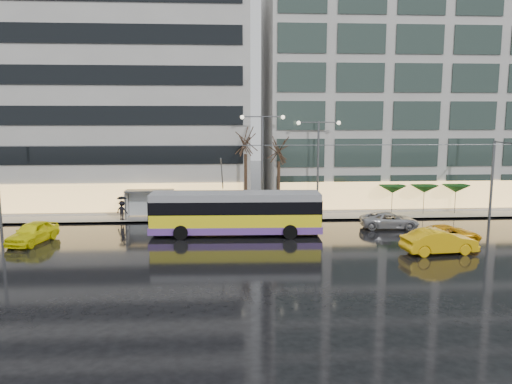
{
  "coord_description": "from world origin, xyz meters",
  "views": [
    {
      "loc": [
        -1.49,
        -33.38,
        9.01
      ],
      "look_at": [
        1.04,
        5.0,
        3.22
      ],
      "focal_mm": 35.0,
      "sensor_mm": 36.0,
      "label": 1
    }
  ],
  "objects": [
    {
      "name": "bus_shelter",
      "position": [
        -8.38,
        10.69,
        1.96
      ],
      "size": [
        4.2,
        1.6,
        2.51
      ],
      "color": "#595B60",
      "rests_on": "sidewalk"
    },
    {
      "name": "sedan_silver",
      "position": [
        12.04,
        5.74,
        0.66
      ],
      "size": [
        4.87,
        2.49,
        1.31
      ],
      "primitive_type": "imported",
      "rotation": [
        0.0,
        0.0,
        1.5
      ],
      "color": "#9E9EA2",
      "rests_on": "ground"
    },
    {
      "name": "building_left",
      "position": [
        -16.0,
        19.0,
        11.15
      ],
      "size": [
        34.0,
        14.0,
        22.0
      ],
      "primitive_type": "cube",
      "color": "#A29F9A",
      "rests_on": "sidewalk"
    },
    {
      "name": "trolleybus",
      "position": [
        -0.58,
        4.15,
        1.63
      ],
      "size": [
        13.05,
        5.26,
        6.01
      ],
      "color": "yellow",
      "rests_on": "ground"
    },
    {
      "name": "street_lamp_near",
      "position": [
        2.0,
        10.8,
        5.99
      ],
      "size": [
        3.96,
        0.36,
        9.03
      ],
      "color": "#595B60",
      "rests_on": "sidewalk"
    },
    {
      "name": "ground",
      "position": [
        0.0,
        0.0,
        0.0
      ],
      "size": [
        140.0,
        140.0,
        0.0
      ],
      "primitive_type": "plane",
      "color": "black",
      "rests_on": "ground"
    },
    {
      "name": "building_right",
      "position": [
        19.0,
        19.0,
        12.65
      ],
      "size": [
        32.0,
        14.0,
        25.0
      ],
      "primitive_type": "cube",
      "color": "#A29F9A",
      "rests_on": "sidewalk"
    },
    {
      "name": "catenary",
      "position": [
        1.0,
        7.94,
        4.25
      ],
      "size": [
        42.24,
        5.12,
        7.0
      ],
      "color": "#595B60",
      "rests_on": "ground"
    },
    {
      "name": "kerb",
      "position": [
        2.0,
        9.05,
        0.07
      ],
      "size": [
        80.0,
        0.1,
        0.15
      ],
      "primitive_type": "cube",
      "color": "slate",
      "rests_on": "ground"
    },
    {
      "name": "parasol_c",
      "position": [
        20.0,
        11.0,
        2.45
      ],
      "size": [
        2.5,
        2.5,
        2.65
      ],
      "color": "#595B60",
      "rests_on": "sidewalk"
    },
    {
      "name": "tree_b",
      "position": [
        3.5,
        11.2,
        6.4
      ],
      "size": [
        3.2,
        3.2,
        7.7
      ],
      "color": "black",
      "rests_on": "sidewalk"
    },
    {
      "name": "pedestrian_c",
      "position": [
        -10.29,
        9.78,
        1.26
      ],
      "size": [
        1.25,
        1.1,
        2.11
      ],
      "color": "black",
      "rests_on": "sidewalk"
    },
    {
      "name": "parasol_b",
      "position": [
        17.0,
        11.0,
        2.45
      ],
      "size": [
        2.5,
        2.5,
        2.65
      ],
      "color": "#595B60",
      "rests_on": "sidewalk"
    },
    {
      "name": "pedestrian_a",
      "position": [
        -4.76,
        9.54,
        1.57
      ],
      "size": [
        1.08,
        1.1,
        2.19
      ],
      "color": "black",
      "rests_on": "sidewalk"
    },
    {
      "name": "parasol_a",
      "position": [
        14.0,
        11.0,
        2.45
      ],
      "size": [
        2.5,
        2.5,
        2.65
      ],
      "color": "#595B60",
      "rests_on": "sidewalk"
    },
    {
      "name": "pedestrian_b",
      "position": [
        -6.28,
        10.41,
        1.04
      ],
      "size": [
        1.05,
        0.94,
        1.79
      ],
      "color": "black",
      "rests_on": "sidewalk"
    },
    {
      "name": "street_lamp_far",
      "position": [
        7.0,
        10.8,
        5.71
      ],
      "size": [
        3.96,
        0.36,
        8.53
      ],
      "color": "#595B60",
      "rests_on": "sidewalk"
    },
    {
      "name": "taxi_c",
      "position": [
        14.62,
        0.67,
        0.66
      ],
      "size": [
        5.04,
        2.85,
        1.33
      ],
      "primitive_type": "imported",
      "rotation": [
        0.0,
        0.0,
        1.71
      ],
      "color": "#FFB20D",
      "rests_on": "ground"
    },
    {
      "name": "sidewalk",
      "position": [
        2.0,
        14.0,
        0.07
      ],
      "size": [
        80.0,
        10.0,
        0.15
      ],
      "primitive_type": "cube",
      "color": "gray",
      "rests_on": "ground"
    },
    {
      "name": "taxi_a",
      "position": [
        -15.23,
        2.59,
        0.79
      ],
      "size": [
        2.88,
        4.93,
        1.58
      ],
      "primitive_type": "imported",
      "rotation": [
        0.0,
        0.0,
        -0.23
      ],
      "color": "#FFF90D",
      "rests_on": "ground"
    },
    {
      "name": "taxi_b",
      "position": [
        12.81,
        -1.94,
        0.82
      ],
      "size": [
        5.12,
        2.29,
        1.63
      ],
      "primitive_type": "imported",
      "rotation": [
        0.0,
        0.0,
        1.69
      ],
      "color": "yellow",
      "rests_on": "ground"
    },
    {
      "name": "tree_a",
      "position": [
        0.5,
        11.0,
        7.09
      ],
      "size": [
        3.2,
        3.2,
        8.4
      ],
      "color": "black",
      "rests_on": "sidewalk"
    }
  ]
}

